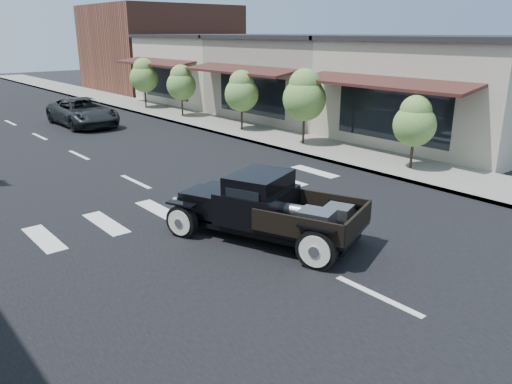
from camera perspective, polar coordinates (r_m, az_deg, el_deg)
ground at (r=11.86m, az=2.03°, el=-6.38°), size 120.00×120.00×0.00m
road at (r=24.62m, az=-22.09°, el=5.15°), size 14.00×80.00×0.02m
road_markings at (r=20.03m, az=-17.48°, el=2.95°), size 12.00×60.00×0.06m
sidewalk_right at (r=28.31m, az=-5.55°, el=8.02°), size 3.00×80.00×0.15m
storefront_near at (r=25.44m, az=21.94°, el=10.68°), size 10.00×9.00×4.50m
storefront_mid at (r=30.73m, az=6.82°, el=12.84°), size 10.00×9.00×4.50m
storefront_far at (r=37.46m, az=-3.51°, el=13.80°), size 10.00×9.00×4.50m
far_building_right at (r=46.06m, az=-10.76°, el=15.84°), size 11.00×10.00×7.00m
small_tree_a at (r=18.73m, az=17.57°, el=6.38°), size 1.51×1.51×2.52m
small_tree_b at (r=22.06m, az=5.52°, el=9.54°), size 1.88×1.88×3.13m
small_tree_c at (r=25.31m, az=-1.65°, el=10.34°), size 1.70×1.70×2.83m
small_tree_d at (r=29.89m, az=-8.50°, el=11.31°), size 1.70×1.70×2.83m
small_tree_e at (r=33.77m, az=-12.62°, el=11.98°), size 1.81×1.81×3.02m
hotrod_pickup at (r=12.02m, az=1.27°, el=-1.69°), size 3.88×5.37×1.69m
second_car at (r=28.71m, az=-19.21°, el=8.59°), size 2.48×5.31×1.47m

